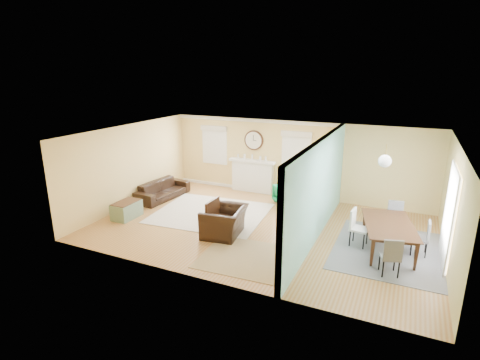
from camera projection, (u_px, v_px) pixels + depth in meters
name	position (u px, v px, depth m)	size (l,w,h in m)	color
floor	(262.00, 228.00, 10.39)	(9.00, 9.00, 0.00)	#9A5F29
wall_back	(295.00, 159.00, 12.64)	(9.00, 0.02, 2.60)	#E7C373
wall_front	(207.00, 223.00, 7.41)	(9.00, 0.02, 2.60)	#E7C373
wall_left	(130.00, 166.00, 11.83)	(0.02, 6.00, 2.60)	#E7C373
wall_right	(453.00, 208.00, 8.22)	(0.02, 6.00, 2.60)	#E7C373
ceiling	(263.00, 135.00, 9.66)	(9.00, 6.00, 0.02)	white
partition	(321.00, 185.00, 9.65)	(0.17, 6.00, 2.60)	#E7C373
fireplace	(252.00, 175.00, 13.34)	(1.70, 0.30, 1.17)	white
wall_clock	(254.00, 140.00, 13.06)	(0.70, 0.07, 0.70)	#442A19
window_left	(215.00, 142.00, 13.72)	(1.05, 0.13, 1.42)	white
window_right	(296.00, 149.00, 12.48)	(1.05, 0.13, 1.42)	white
french_doors	(449.00, 216.00, 8.29)	(0.06, 1.70, 2.20)	white
pendant	(385.00, 161.00, 8.57)	(0.30, 0.30, 0.55)	gold
rug_cream	(211.00, 213.00, 11.42)	(3.26, 2.83, 0.02)	beige
rug_jute	(250.00, 258.00, 8.70)	(2.23, 1.82, 0.01)	tan
rug_grey	(388.00, 250.00, 9.08)	(2.47, 3.09, 0.01)	slate
sofa	(163.00, 190.00, 12.71)	(2.03, 0.80, 0.59)	black
eames_chair	(224.00, 222.00, 9.82)	(1.17, 1.02, 0.76)	black
green_chair	(286.00, 194.00, 12.22)	(0.65, 0.67, 0.61)	#0B7747
trunk	(127.00, 210.00, 11.02)	(0.54, 0.87, 0.50)	gray
credenza	(317.00, 203.00, 11.16)	(0.55, 1.63, 0.80)	olive
tv	(318.00, 180.00, 10.97)	(1.07, 0.14, 0.62)	black
garden_stool	(309.00, 220.00, 10.31)	(0.31, 0.31, 0.45)	white
potted_plant	(310.00, 206.00, 10.20)	(0.34, 0.29, 0.38)	#337F33
dining_table	(389.00, 237.00, 8.98)	(1.97, 1.10, 0.69)	#442A19
dining_chair_n	(395.00, 216.00, 9.85)	(0.44, 0.44, 0.88)	slate
dining_chair_s	(390.00, 253.00, 7.87)	(0.49, 0.49, 0.88)	slate
dining_chair_w	(360.00, 225.00, 9.18)	(0.46, 0.46, 0.93)	white
dining_chair_e	(420.00, 235.00, 8.74)	(0.38, 0.38, 0.86)	slate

